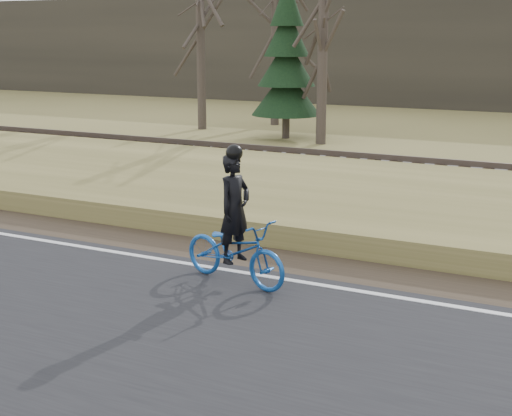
% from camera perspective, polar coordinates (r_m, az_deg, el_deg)
% --- Properties ---
extents(ground, '(120.00, 120.00, 0.00)m').
position_cam_1_polar(ground, '(11.06, 4.92, -6.80)').
color(ground, '#95884C').
rests_on(ground, ground).
extents(road, '(120.00, 6.00, 0.06)m').
position_cam_1_polar(road, '(8.94, -0.99, -11.74)').
color(road, black).
rests_on(road, ground).
extents(edge_line, '(120.00, 0.12, 0.01)m').
position_cam_1_polar(edge_line, '(11.21, 5.30, -6.17)').
color(edge_line, silver).
rests_on(edge_line, road).
extents(shoulder, '(120.00, 1.60, 0.04)m').
position_cam_1_polar(shoulder, '(12.12, 6.98, -4.89)').
color(shoulder, '#473A2B').
rests_on(shoulder, ground).
extents(embankment, '(120.00, 5.00, 0.44)m').
position_cam_1_polar(embankment, '(14.82, 10.81, -0.75)').
color(embankment, '#95884C').
rests_on(embankment, ground).
extents(ballast, '(120.00, 3.00, 0.45)m').
position_cam_1_polar(ballast, '(18.43, 13.95, 1.95)').
color(ballast, slate).
rests_on(ballast, ground).
extents(railroad, '(120.00, 2.40, 0.29)m').
position_cam_1_polar(railroad, '(18.37, 14.01, 2.88)').
color(railroad, black).
rests_on(railroad, ballast).
extents(cyclist, '(2.08, 1.13, 2.19)m').
position_cam_1_polar(cyclist, '(11.11, -1.70, -2.60)').
color(cyclist, '#164E9D').
rests_on(cyclist, road).
extents(bare_tree_far_left, '(0.36, 0.36, 7.16)m').
position_cam_1_polar(bare_tree_far_left, '(29.66, -4.45, 13.19)').
color(bare_tree_far_left, '#453B32').
rests_on(bare_tree_far_left, ground).
extents(bare_tree_left, '(0.36, 0.36, 8.46)m').
position_cam_1_polar(bare_tree_left, '(31.00, 1.55, 14.46)').
color(bare_tree_left, '#453B32').
rests_on(bare_tree_left, ground).
extents(bare_tree_near_left, '(0.36, 0.36, 6.68)m').
position_cam_1_polar(bare_tree_near_left, '(25.60, 5.35, 12.55)').
color(bare_tree_near_left, '#453B32').
rests_on(bare_tree_near_left, ground).
extents(conifer, '(2.60, 2.60, 5.85)m').
position_cam_1_polar(conifer, '(26.96, 2.46, 11.44)').
color(conifer, '#453B32').
rests_on(conifer, ground).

